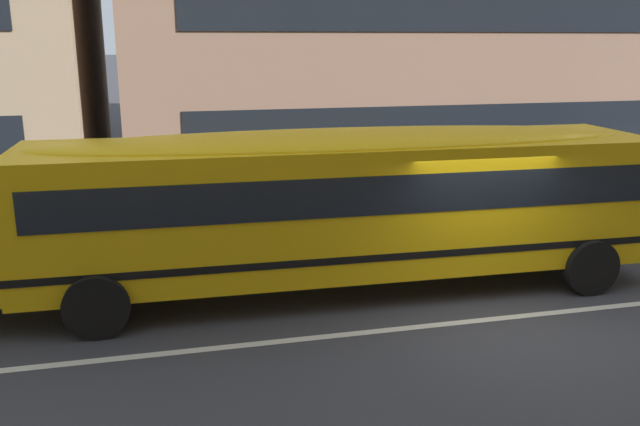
# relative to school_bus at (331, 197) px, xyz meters

# --- Properties ---
(ground_plane) EXTENTS (400.00, 400.00, 0.00)m
(ground_plane) POSITION_rel_school_bus_xyz_m (2.26, -1.96, -1.69)
(ground_plane) COLOR #38383D
(sidewalk_far) EXTENTS (120.00, 3.00, 0.01)m
(sidewalk_far) POSITION_rel_school_bus_xyz_m (2.26, 6.06, -1.69)
(sidewalk_far) COLOR gray
(sidewalk_far) RESTS_ON ground_plane
(lane_centreline) EXTENTS (110.00, 0.16, 0.01)m
(lane_centreline) POSITION_rel_school_bus_xyz_m (2.26, -1.96, -1.69)
(lane_centreline) COLOR silver
(lane_centreline) RESTS_ON ground_plane
(school_bus) EXTENTS (12.80, 3.18, 2.85)m
(school_bus) POSITION_rel_school_bus_xyz_m (0.00, 0.00, 0.00)
(school_bus) COLOR yellow
(school_bus) RESTS_ON ground_plane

